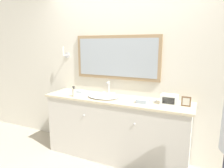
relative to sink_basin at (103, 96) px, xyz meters
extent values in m
plane|color=#B2A893|center=(0.18, -0.26, -0.93)|extent=(14.00, 14.00, 0.00)
cube|color=silver|center=(0.18, 0.30, 0.35)|extent=(8.00, 0.06, 2.55)
cube|color=#997A56|center=(0.09, 0.26, 0.53)|extent=(1.32, 0.04, 0.64)
cube|color=#9EA8B2|center=(0.09, 0.24, 0.53)|extent=(1.23, 0.01, 0.55)
cylinder|color=silver|center=(-0.80, 0.26, 0.55)|extent=(0.09, 0.01, 0.09)
cylinder|color=silver|center=(-0.80, 0.21, 0.55)|extent=(0.02, 0.10, 0.02)
cylinder|color=white|center=(-0.80, 0.16, 0.62)|extent=(0.02, 0.02, 0.14)
cube|color=beige|center=(0.18, 0.02, -0.49)|extent=(2.03, 0.48, 0.88)
cube|color=beige|center=(0.18, 0.02, -0.03)|extent=(2.10, 0.51, 0.03)
sphere|color=silver|center=(-0.19, -0.23, -0.24)|extent=(0.02, 0.02, 0.02)
sphere|color=silver|center=(0.55, -0.23, -0.24)|extent=(0.02, 0.02, 0.02)
ellipsoid|color=white|center=(0.00, -0.01, 0.00)|extent=(0.45, 0.33, 0.03)
cylinder|color=silver|center=(0.00, 0.18, 0.00)|extent=(0.06, 0.06, 0.03)
cylinder|color=silver|center=(0.00, 0.18, 0.09)|extent=(0.02, 0.02, 0.16)
cylinder|color=silver|center=(0.00, 0.14, 0.17)|extent=(0.02, 0.07, 0.02)
cylinder|color=white|center=(-0.07, 0.18, 0.01)|extent=(0.06, 0.02, 0.02)
cylinder|color=white|center=(0.08, 0.18, 0.01)|extent=(0.06, 0.02, 0.02)
cylinder|color=beige|center=(-0.40, -0.15, 0.04)|extent=(0.05, 0.05, 0.11)
cylinder|color=black|center=(-0.40, -0.15, 0.11)|extent=(0.02, 0.02, 0.04)
cube|color=black|center=(-0.40, -0.16, 0.13)|extent=(0.02, 0.03, 0.01)
cube|color=white|center=(0.91, 0.05, 0.04)|extent=(0.21, 0.14, 0.12)
cube|color=black|center=(0.91, -0.02, 0.04)|extent=(0.15, 0.01, 0.08)
cube|color=brown|center=(1.11, 0.04, 0.04)|extent=(0.11, 0.01, 0.12)
cube|color=beige|center=(1.11, 0.03, 0.04)|extent=(0.08, 0.00, 0.09)
cube|color=#A8B7C6|center=(-0.48, 0.11, 0.00)|extent=(0.14, 0.11, 0.03)
cube|color=#A8B7C6|center=(0.58, -0.05, 0.00)|extent=(0.14, 0.11, 0.05)
cube|color=#ADADB2|center=(0.65, 0.13, -0.01)|extent=(0.18, 0.11, 0.01)
camera|label=1|loc=(1.26, -2.46, 0.72)|focal=32.00mm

